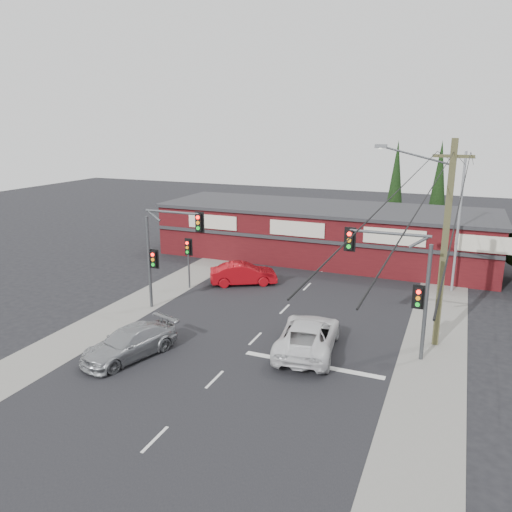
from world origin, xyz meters
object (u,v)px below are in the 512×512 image
at_px(shop_building, 324,232).
at_px(red_sedan, 243,274).
at_px(white_suv, 308,336).
at_px(utility_pole, 442,238).
at_px(silver_suv, 130,343).

bearing_deg(shop_building, red_sedan, -109.77).
bearing_deg(shop_building, white_suv, -77.32).
xyz_separation_m(red_sedan, utility_pole, (12.55, -5.11, 4.66)).
bearing_deg(shop_building, silver_suv, -99.96).
bearing_deg(silver_suv, shop_building, 97.20).
bearing_deg(silver_suv, red_sedan, 104.87).
height_order(silver_suv, shop_building, shop_building).
bearing_deg(white_suv, silver_suv, 19.55).
distance_m(silver_suv, red_sedan, 12.06).
relative_size(white_suv, utility_pole, 0.56).
xyz_separation_m(shop_building, utility_pole, (9.36, -14.00, 3.26)).
xyz_separation_m(silver_suv, utility_pole, (13.04, 6.94, 4.70)).
bearing_deg(silver_suv, utility_pole, 45.20).
xyz_separation_m(silver_suv, shop_building, (3.68, 20.94, 1.43)).
height_order(white_suv, red_sedan, white_suv).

